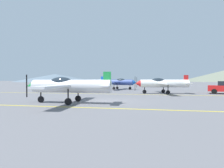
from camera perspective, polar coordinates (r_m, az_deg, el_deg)
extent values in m
plane|color=slate|center=(14.56, -1.39, -5.73)|extent=(400.00, 400.00, 0.00)
cube|color=yellow|center=(11.38, -4.84, -7.74)|extent=(80.00, 0.16, 0.01)
cube|color=yellow|center=(21.89, 2.64, -3.31)|extent=(80.00, 0.16, 0.01)
cylinder|color=silver|center=(13.83, -13.08, -0.69)|extent=(6.18, 1.10, 1.00)
cone|color=#1E8C3F|center=(15.46, -24.80, -0.56)|extent=(0.65, 0.86, 0.85)
cube|color=black|center=(15.66, -25.89, -0.55)|extent=(0.04, 0.11, 1.81)
ellipsoid|color=#1E2833|center=(14.16, -16.14, 0.55)|extent=(1.83, 0.85, 0.82)
cube|color=silver|center=(13.97, -14.46, -0.49)|extent=(1.13, 7.99, 0.15)
cube|color=silver|center=(13.01, -1.59, -0.58)|extent=(0.67, 2.37, 0.09)
cube|color=#1E8C3F|center=(13.00, -1.59, 1.61)|extent=(0.57, 0.12, 1.09)
cylinder|color=black|center=(15.02, -22.06, -2.90)|extent=(0.09, 0.09, 0.91)
cylinder|color=black|center=(15.06, -22.04, -4.63)|extent=(0.51, 0.12, 0.51)
cylinder|color=black|center=(14.72, -10.93, -2.91)|extent=(0.09, 0.09, 0.91)
cylinder|color=black|center=(14.77, -10.92, -4.67)|extent=(0.51, 0.12, 0.51)
cylinder|color=black|center=(12.88, -14.03, -3.54)|extent=(0.09, 0.09, 0.91)
cylinder|color=black|center=(12.93, -14.02, -5.55)|extent=(0.51, 0.12, 0.51)
cylinder|color=white|center=(23.62, 16.55, 0.16)|extent=(6.24, 2.10, 1.00)
cone|color=red|center=(22.88, 8.36, 0.16)|extent=(0.78, 0.95, 0.85)
cube|color=black|center=(22.83, 7.46, 0.17)|extent=(0.06, 0.11, 1.81)
ellipsoid|color=#1E2833|center=(23.40, 14.64, 0.89)|extent=(1.93, 1.13, 0.82)
cube|color=white|center=(23.52, 15.70, 0.27)|extent=(2.43, 8.02, 0.15)
cube|color=white|center=(24.57, 22.84, 0.26)|extent=(1.05, 2.43, 0.09)
cube|color=red|center=(24.57, 22.85, 1.42)|extent=(0.58, 0.21, 1.09)
cylinder|color=black|center=(23.05, 10.48, -1.34)|extent=(0.09, 0.09, 0.91)
cylinder|color=black|center=(23.07, 10.47, -2.47)|extent=(0.52, 0.20, 0.51)
cylinder|color=black|center=(24.65, 16.28, -1.19)|extent=(0.09, 0.09, 0.91)
cylinder|color=black|center=(24.67, 16.27, -2.25)|extent=(0.52, 0.20, 0.51)
cylinder|color=black|center=(22.74, 17.69, -1.42)|extent=(0.09, 0.09, 0.91)
cylinder|color=black|center=(22.77, 17.68, -2.57)|extent=(0.52, 0.20, 0.51)
cylinder|color=#33478C|center=(32.35, 1.47, 0.55)|extent=(6.24, 1.93, 1.00)
cone|color=blue|center=(31.48, 7.37, 0.51)|extent=(0.76, 0.93, 0.85)
cube|color=black|center=(31.41, 8.01, 0.51)|extent=(0.05, 0.11, 1.81)
ellipsoid|color=#1E2833|center=(32.11, 2.85, 1.08)|extent=(1.92, 1.08, 0.82)
cube|color=#33478C|center=(32.24, 2.08, 0.63)|extent=(2.21, 8.03, 0.15)
cube|color=#33478C|center=(33.32, -3.14, 0.65)|extent=(0.99, 2.43, 0.09)
cube|color=blue|center=(33.32, -3.14, 1.51)|extent=(0.58, 0.20, 1.09)
cylinder|color=black|center=(31.69, 5.84, -0.57)|extent=(0.09, 0.09, 0.91)
cylinder|color=black|center=(31.71, 5.84, -1.39)|extent=(0.52, 0.19, 0.51)
cylinder|color=black|center=(31.48, 0.60, -0.58)|extent=(0.09, 0.09, 0.91)
cylinder|color=black|center=(31.50, 0.60, -1.40)|extent=(0.52, 0.19, 0.51)
cylinder|color=black|center=(33.37, 1.69, -0.46)|extent=(0.09, 0.09, 0.91)
cylinder|color=black|center=(33.39, 1.69, -1.24)|extent=(0.52, 0.19, 0.51)
cylinder|color=black|center=(27.40, 30.32, -1.89)|extent=(0.68, 0.44, 0.64)
cylinder|color=black|center=(25.61, 30.20, -2.11)|extent=(0.68, 0.44, 0.64)
cone|color=slate|center=(161.82, -17.76, 1.91)|extent=(69.25, 69.25, 6.63)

